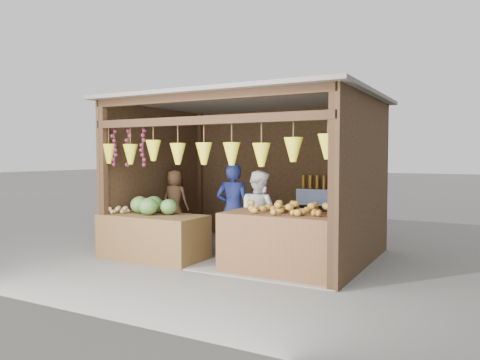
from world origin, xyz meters
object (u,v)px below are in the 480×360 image
Objects in this scene: counter_left at (153,237)px; woman_standing at (259,215)px; vendor_seated at (175,199)px; man_standing at (233,210)px; counter_right at (282,244)px.

woman_standing reaches higher than counter_left.
counter_left is at bearing 110.61° from vendor_seated.
man_standing is 1.08× the size of woman_standing.
woman_standing reaches higher than counter_right.
woman_standing is 1.27× the size of vendor_seated.
man_standing reaches higher than vendor_seated.
vendor_seated is at bearing 8.64° from woman_standing.
woman_standing is 2.11m from vendor_seated.
man_standing is at bearing 24.79° from woman_standing.
man_standing is 0.48m from woman_standing.
woman_standing is at bearing 165.60° from man_standing.
counter_right is 1.00m from woman_standing.
counter_right is at bearing 156.52° from vendor_seated.
counter_right reaches higher than counter_left.
counter_left is 1.19× the size of woman_standing.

